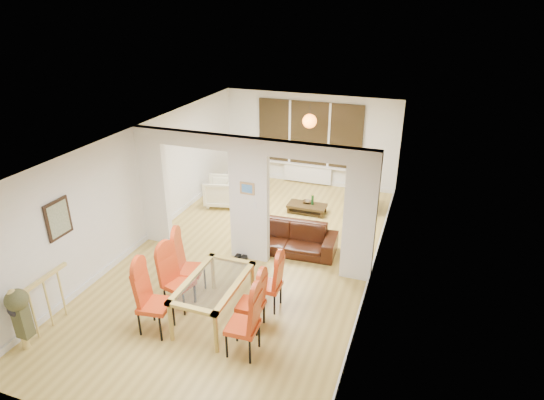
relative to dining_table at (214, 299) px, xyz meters
The scene contains 24 objects.
floor 2.07m from the dining_table, 95.01° to the left, with size 5.00×9.00×0.01m, color tan.
room_walls 2.24m from the dining_table, 95.01° to the left, with size 5.00×9.00×2.60m, color silver, non-canonical shape.
divider_wall 2.24m from the dining_table, 95.01° to the left, with size 5.00×0.18×2.60m, color white.
bay_window_blinds 6.57m from the dining_table, 91.58° to the left, with size 3.00×0.08×1.80m, color black.
radiator 6.43m from the dining_table, 91.59° to the left, with size 1.40×0.08×0.50m, color white.
pendant_light 5.62m from the dining_table, 88.69° to the left, with size 0.36×0.36×0.36m, color orange.
stair_newel 2.70m from the dining_table, 154.27° to the right, with size 0.40×1.20×1.10m, color #D2B860, non-canonical shape.
wall_poster 2.94m from the dining_table, behind, with size 0.04×0.52×0.67m, color gray.
pillar_photo 2.30m from the dining_table, 95.27° to the left, with size 0.30×0.03×0.25m, color #4C8CD8.
dining_table is the anchor object (origin of this frame).
dining_chair_la 0.99m from the dining_table, 140.06° to the right, with size 0.47×0.47×1.17m, color red, non-canonical shape.
dining_chair_lb 0.73m from the dining_table, behind, with size 0.45×0.45×1.12m, color red, non-canonical shape.
dining_chair_lc 0.90m from the dining_table, 146.54° to the left, with size 0.47×0.47×1.16m, color red, non-canonical shape.
dining_chair_ra 1.01m from the dining_table, 37.74° to the right, with size 0.46×0.46×1.14m, color red, non-canonical shape.
dining_chair_rb 0.69m from the dining_table, ahead, with size 0.41×0.41×1.03m, color red, non-canonical shape.
dining_chair_rc 0.97m from the dining_table, 37.36° to the left, with size 0.41×0.41×1.04m, color red, non-canonical shape.
sofa 2.62m from the dining_table, 79.71° to the left, with size 2.06×0.81×0.60m, color black.
armchair 4.65m from the dining_table, 114.24° to the left, with size 0.81×0.79×0.74m, color #F2EDCD.
person 5.20m from the dining_table, 106.75° to the left, with size 0.37×0.56×1.53m, color black.
television 5.53m from the dining_table, 71.26° to the left, with size 0.11×0.86×0.50m, color black.
coffee_table 4.53m from the dining_table, 85.61° to the left, with size 0.96×0.48×0.22m, color #362712, non-canonical shape.
bottle 4.59m from the dining_table, 84.10° to the left, with size 0.07×0.07×0.26m, color #143F19.
bowl 4.64m from the dining_table, 86.12° to the left, with size 0.22×0.22×0.05m, color #362712.
shoes 1.85m from the dining_table, 100.16° to the left, with size 0.24×0.26×0.10m, color black, non-canonical shape.
Camera 1 is at (3.21, -7.60, 4.99)m, focal length 30.00 mm.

